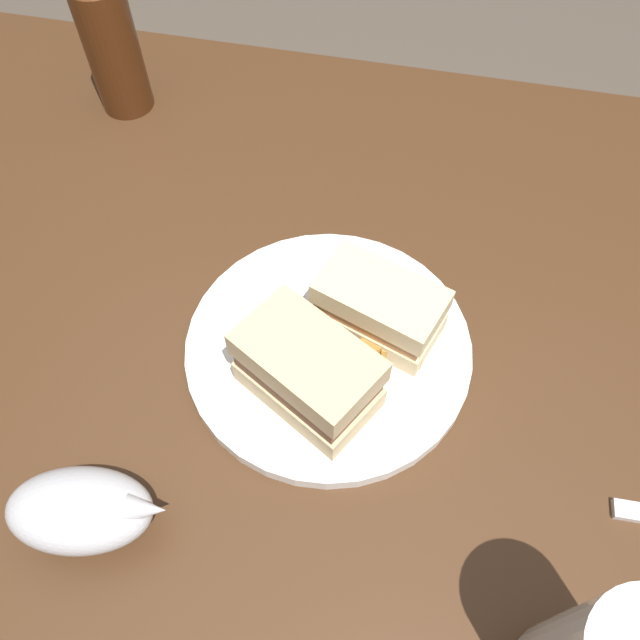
# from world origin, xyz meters

# --- Properties ---
(ground_plane) EXTENTS (6.00, 6.00, 0.00)m
(ground_plane) POSITION_xyz_m (0.00, 0.00, 0.00)
(ground_plane) COLOR #4C4238
(dining_table) EXTENTS (1.20, 0.87, 0.75)m
(dining_table) POSITION_xyz_m (0.00, 0.00, 0.38)
(dining_table) COLOR #422816
(dining_table) RESTS_ON ground
(plate) EXTENTS (0.28, 0.28, 0.02)m
(plate) POSITION_xyz_m (0.02, -0.03, 0.76)
(plate) COLOR white
(plate) RESTS_ON dining_table
(sandwich_half_left) EXTENTS (0.14, 0.12, 0.08)m
(sandwich_half_left) POSITION_xyz_m (0.02, -0.08, 0.81)
(sandwich_half_left) COLOR #CCB284
(sandwich_half_left) RESTS_ON plate
(sandwich_half_right) EXTENTS (0.13, 0.10, 0.06)m
(sandwich_half_right) POSITION_xyz_m (0.07, 0.00, 0.80)
(sandwich_half_right) COLOR beige
(sandwich_half_right) RESTS_ON plate
(potato_wedge_front) EXTENTS (0.05, 0.05, 0.02)m
(potato_wedge_front) POSITION_xyz_m (0.07, -0.03, 0.78)
(potato_wedge_front) COLOR #AD702D
(potato_wedge_front) RESTS_ON plate
(potato_wedge_middle) EXTENTS (0.04, 0.02, 0.02)m
(potato_wedge_middle) POSITION_xyz_m (0.09, -0.03, 0.78)
(potato_wedge_middle) COLOR gold
(potato_wedge_middle) RESTS_ON plate
(potato_wedge_back) EXTENTS (0.04, 0.04, 0.02)m
(potato_wedge_back) POSITION_xyz_m (0.04, -0.09, 0.78)
(potato_wedge_back) COLOR #B77F33
(potato_wedge_back) RESTS_ON plate
(gravy_boat) EXTENTS (0.13, 0.09, 0.07)m
(gravy_boat) POSITION_xyz_m (-0.13, -0.24, 0.79)
(gravy_boat) COLOR #B7B7BC
(gravy_boat) RESTS_ON dining_table
(cider_bottle) EXTENTS (0.06, 0.06, 0.25)m
(cider_bottle) POSITION_xyz_m (-0.31, 0.28, 0.85)
(cider_bottle) COLOR #47230F
(cider_bottle) RESTS_ON dining_table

